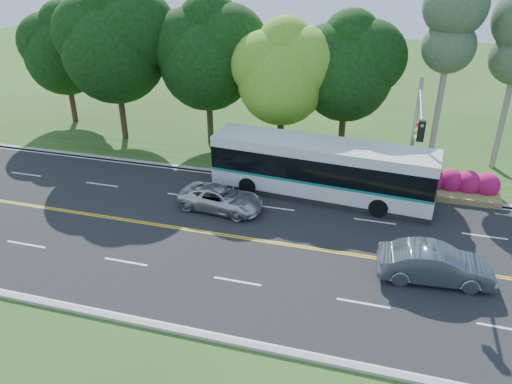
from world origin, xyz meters
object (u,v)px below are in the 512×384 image
(traffic_signal, at_px, (416,130))
(sedan, at_px, (435,264))
(suv, at_px, (221,199))
(transit_bus, at_px, (321,170))

(traffic_signal, xyz_separation_m, sedan, (1.32, -6.41, -3.84))
(sedan, bearing_deg, suv, 67.16)
(transit_bus, bearing_deg, sedan, -42.36)
(traffic_signal, relative_size, sedan, 1.42)
(transit_bus, bearing_deg, suv, -143.30)
(transit_bus, distance_m, sedan, 9.13)
(sedan, height_order, suv, sedan)
(transit_bus, relative_size, suv, 2.72)
(suv, bearing_deg, transit_bus, -52.49)
(traffic_signal, distance_m, transit_bus, 5.71)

